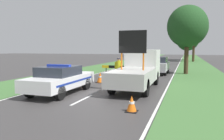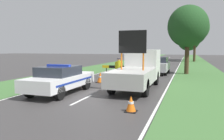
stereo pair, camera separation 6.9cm
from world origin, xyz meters
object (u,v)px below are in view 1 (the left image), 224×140
at_px(traffic_cone_behind_barrier, 132,104).
at_px(roadside_tree_mid_left, 194,28).
at_px(queued_car_wagon_maroon, 145,58).
at_px(roadside_tree_near_left, 188,39).
at_px(pedestrian_civilian, 128,68).
at_px(queued_car_van_white, 136,61).
at_px(work_truck, 139,69).
at_px(road_barrier, 122,68).
at_px(roadside_tree_near_right, 187,27).
at_px(traffic_cone_near_truck, 80,81).
at_px(traffic_cone_centre_front, 100,77).
at_px(queued_car_sedan_black, 150,57).
at_px(traffic_cone_near_police, 109,75).
at_px(queued_car_sedan_silver, 158,65).
at_px(police_car, 60,79).
at_px(police_officer, 119,67).

height_order(traffic_cone_behind_barrier, roadside_tree_mid_left, roadside_tree_mid_left).
height_order(queued_car_wagon_maroon, roadside_tree_near_left, roadside_tree_near_left).
relative_size(pedestrian_civilian, queued_car_van_white, 0.36).
height_order(work_truck, road_barrier, work_truck).
relative_size(work_truck, roadside_tree_near_right, 0.95).
distance_m(traffic_cone_near_truck, queued_car_wagon_maroon, 21.27).
bearing_deg(road_barrier, queued_car_van_white, 92.50).
bearing_deg(traffic_cone_behind_barrier, road_barrier, 108.28).
bearing_deg(traffic_cone_centre_front, roadside_tree_near_left, 80.27).
xyz_separation_m(pedestrian_civilian, traffic_cone_behind_barrier, (2.18, -7.92, -0.65)).
distance_m(work_truck, queued_car_sedan_black, 27.24).
height_order(road_barrier, roadside_tree_near_right, roadside_tree_near_right).
bearing_deg(traffic_cone_near_police, road_barrier, 32.52).
xyz_separation_m(traffic_cone_near_truck, queued_car_van_white, (0.60, 14.63, 0.50)).
bearing_deg(queued_car_sedan_black, roadside_tree_mid_left, -161.21).
xyz_separation_m(traffic_cone_centre_front, queued_car_wagon_maroon, (-0.53, 20.22, 0.47)).
relative_size(queued_car_sedan_silver, roadside_tree_near_right, 0.71).
height_order(traffic_cone_near_police, roadside_tree_mid_left, roadside_tree_mid_left).
bearing_deg(queued_car_van_white, queued_car_sedan_black, -89.00).
height_order(queued_car_sedan_silver, roadside_tree_mid_left, roadside_tree_mid_left).
distance_m(road_barrier, traffic_cone_behind_barrier, 9.09).
distance_m(traffic_cone_centre_front, traffic_cone_near_truck, 1.45).
xyz_separation_m(queued_car_van_white, queued_car_wagon_maroon, (-0.12, 6.62, 0.10)).
relative_size(pedestrian_civilian, traffic_cone_near_truck, 3.38).
relative_size(traffic_cone_near_truck, traffic_cone_behind_barrier, 0.79).
bearing_deg(police_car, queued_car_sedan_black, 87.58).
height_order(traffic_cone_near_police, queued_car_wagon_maroon, queued_car_wagon_maroon).
relative_size(police_officer, queued_car_wagon_maroon, 0.37).
bearing_deg(queued_car_wagon_maroon, roadside_tree_near_left, -114.88).
bearing_deg(work_truck, traffic_cone_behind_barrier, 96.35).
xyz_separation_m(police_car, traffic_cone_centre_front, (0.64, 4.07, -0.40)).
height_order(police_officer, queued_car_van_white, police_officer).
relative_size(police_car, traffic_cone_behind_barrier, 7.60).
height_order(police_officer, traffic_cone_near_truck, police_officer).
bearing_deg(work_truck, traffic_cone_near_police, -46.86).
bearing_deg(roadside_tree_near_right, police_officer, -129.97).
height_order(traffic_cone_near_police, roadside_tree_near_right, roadside_tree_near_right).
height_order(traffic_cone_centre_front, roadside_tree_near_left, roadside_tree_near_left).
xyz_separation_m(road_barrier, police_officer, (-0.07, -0.80, 0.12)).
bearing_deg(roadside_tree_near_right, traffic_cone_centre_front, -127.66).
distance_m(road_barrier, queued_car_wagon_maroon, 17.88).
height_order(queued_car_sedan_silver, queued_car_sedan_black, queued_car_sedan_black).
relative_size(queued_car_wagon_maroon, roadside_tree_near_left, 0.66).
bearing_deg(police_officer, work_truck, 123.13).
xyz_separation_m(police_officer, roadside_tree_mid_left, (6.03, 26.95, 5.15)).
bearing_deg(traffic_cone_behind_barrier, queued_car_wagon_maroon, 99.25).
distance_m(queued_car_van_white, roadside_tree_mid_left, 17.49).
xyz_separation_m(traffic_cone_centre_front, roadside_tree_mid_left, (6.88, 28.55, 5.77)).
bearing_deg(traffic_cone_near_police, pedestrian_civilian, -3.77).
distance_m(queued_car_wagon_maroon, roadside_tree_near_left, 15.50).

